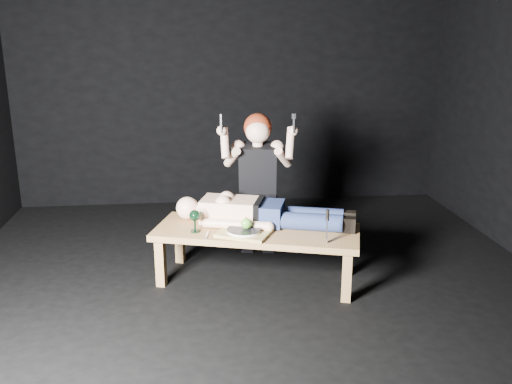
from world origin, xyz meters
TOP-DOWN VIEW (x-y plane):
  - ground at (0.00, 0.00)m, footprint 5.00×5.00m
  - back_wall at (0.00, 2.50)m, footprint 5.00×0.00m
  - table at (0.05, 0.21)m, footprint 1.76×1.07m
  - lying_man at (0.14, 0.33)m, footprint 1.63×0.90m
  - kneeling_woman at (0.13, 0.81)m, footprint 0.82×0.90m
  - serving_tray at (-0.06, 0.10)m, footprint 0.49×0.44m
  - plate at (-0.06, 0.10)m, footprint 0.36×0.36m
  - apple at (-0.04, 0.11)m, footprint 0.09×0.09m
  - goblet at (-0.44, 0.21)m, footprint 0.11×0.11m
  - fork_flat at (-0.35, 0.11)m, footprint 0.04×0.18m
  - knife_flat at (0.03, 0.05)m, footprint 0.07×0.17m
  - spoon_flat at (0.07, 0.12)m, footprint 0.11×0.15m
  - carving_knife at (0.55, -0.15)m, footprint 0.04×0.05m

SIDE VIEW (x-z plane):
  - ground at x=0.00m, z-range 0.00..0.00m
  - table at x=0.05m, z-range 0.00..0.45m
  - fork_flat at x=-0.35m, z-range 0.45..0.46m
  - knife_flat at x=0.03m, z-range 0.45..0.46m
  - spoon_flat at x=0.07m, z-range 0.45..0.46m
  - serving_tray at x=-0.06m, z-range 0.45..0.47m
  - plate at x=-0.06m, z-range 0.47..0.49m
  - apple at x=-0.04m, z-range 0.49..0.58m
  - goblet at x=-0.44m, z-range 0.45..0.63m
  - lying_man at x=0.14m, z-range 0.45..0.70m
  - carving_knife at x=0.55m, z-range 0.45..0.71m
  - kneeling_woman at x=0.13m, z-range 0.00..1.36m
  - back_wall at x=0.00m, z-range -1.00..4.00m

